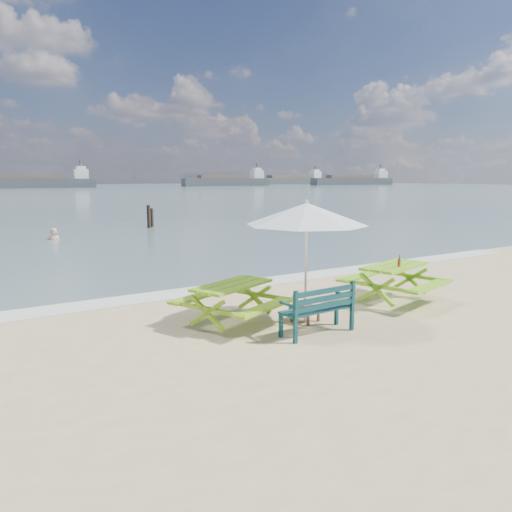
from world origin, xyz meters
TOP-DOWN VIEW (x-y plane):
  - foam_strip at (0.00, 4.60)m, footprint 22.00×0.90m
  - picnic_table_left at (-1.36, 1.83)m, footprint 2.12×2.22m
  - picnic_table_right at (2.42, 1.40)m, footprint 2.11×2.24m
  - park_bench at (-0.40, 0.57)m, footprint 1.38×0.51m
  - side_table at (-0.14, 1.23)m, footprint 0.57×0.57m
  - patio_umbrella at (-0.14, 1.23)m, footprint 2.86×2.86m
  - beer_bottle at (2.32, 1.21)m, footprint 0.06×0.06m
  - swimmer at (-1.69, 16.69)m, footprint 0.70×0.54m
  - mooring_pilings at (3.64, 19.30)m, footprint 0.58×0.78m
  - cargo_ships at (58.63, 121.19)m, footprint 135.42×30.39m

SIDE VIEW (x-z plane):
  - swimmer at x=-1.69m, z-range -1.19..0.51m
  - foam_strip at x=0.00m, z-range 0.00..0.01m
  - side_table at x=-0.14m, z-range 0.01..0.30m
  - park_bench at x=-0.40m, z-range -0.16..0.68m
  - picnic_table_left at x=-1.36m, z-range -0.01..0.74m
  - picnic_table_right at x=2.42m, z-range -0.02..0.79m
  - mooring_pilings at x=3.64m, z-range -0.24..1.16m
  - beer_bottle at x=2.32m, z-range 0.77..1.01m
  - cargo_ships at x=58.63m, z-range -1.02..3.38m
  - patio_umbrella at x=-0.14m, z-range 0.90..3.12m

